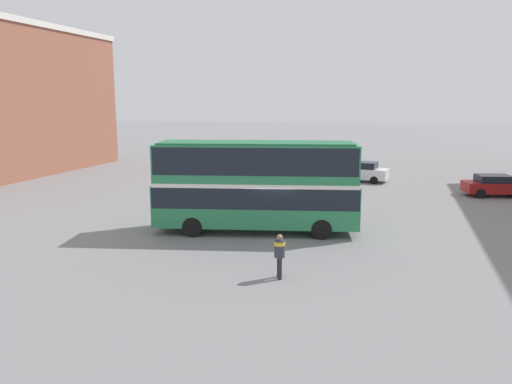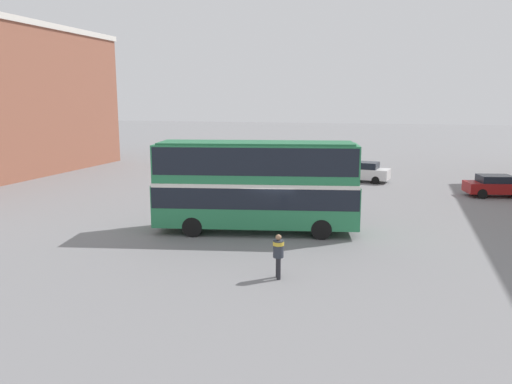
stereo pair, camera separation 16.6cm
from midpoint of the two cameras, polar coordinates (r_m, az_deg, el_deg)
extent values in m
plane|color=slate|center=(25.26, 1.69, -4.80)|extent=(240.00, 240.00, 0.00)
cube|color=#287A4C|center=(25.30, -0.19, -1.33)|extent=(10.50, 4.61, 2.10)
cube|color=#287A4C|center=(24.96, -0.19, 3.26)|extent=(10.33, 4.51, 1.98)
cube|color=black|center=(25.20, -0.19, -0.27)|extent=(10.40, 4.62, 1.03)
cube|color=black|center=(24.93, -0.19, 3.80)|extent=(10.19, 4.51, 1.34)
cube|color=silver|center=(25.10, -0.19, 1.09)|extent=(10.40, 4.62, 0.20)
cube|color=#226841|center=(24.85, -0.19, 5.64)|extent=(9.84, 4.24, 0.10)
cylinder|color=black|center=(26.62, 7.02, -2.97)|extent=(1.04, 0.50, 1.00)
cylinder|color=black|center=(24.37, 7.29, -4.24)|extent=(1.04, 0.50, 1.00)
cylinder|color=black|center=(27.02, -6.48, -2.75)|extent=(1.04, 0.50, 1.00)
cylinder|color=black|center=(24.81, -7.46, -3.98)|extent=(1.04, 0.50, 1.00)
cylinder|color=#232328|center=(18.95, 2.49, -8.77)|extent=(0.16, 0.16, 0.83)
cylinder|color=#232328|center=(19.19, 2.39, -8.51)|extent=(0.16, 0.16, 0.83)
cylinder|color=#2D333D|center=(18.84, 2.46, -6.50)|extent=(0.51, 0.51, 0.66)
cylinder|color=gold|center=(18.78, 2.46, -5.88)|extent=(0.54, 0.54, 0.14)
sphere|color=#936B4C|center=(18.71, 2.47, -5.19)|extent=(0.23, 0.23, 0.23)
cube|color=maroon|center=(38.58, 25.56, 0.51)|extent=(4.49, 2.68, 0.73)
cube|color=black|center=(38.43, 25.40, 1.41)|extent=(2.49, 2.06, 0.49)
cylinder|color=black|center=(39.88, 26.81, 0.25)|extent=(0.71, 0.36, 0.68)
cylinder|color=black|center=(38.90, 23.30, 0.29)|extent=(0.71, 0.36, 0.68)
cylinder|color=black|center=(37.41, 24.15, -0.15)|extent=(0.71, 0.36, 0.68)
cube|color=silver|center=(42.11, 11.60, 2.14)|extent=(4.82, 2.53, 0.84)
cube|color=black|center=(41.98, 11.88, 3.04)|extent=(2.62, 2.01, 0.53)
cylinder|color=black|center=(41.72, 9.42, 1.61)|extent=(0.65, 0.31, 0.62)
cylinder|color=black|center=(43.30, 10.01, 1.92)|extent=(0.65, 0.31, 0.62)
cylinder|color=black|center=(41.07, 13.24, 1.34)|extent=(0.65, 0.31, 0.62)
cylinder|color=black|center=(42.68, 13.70, 1.66)|extent=(0.65, 0.31, 0.62)
camera|label=1|loc=(0.08, -90.19, -0.04)|focal=35.00mm
camera|label=2|loc=(0.08, 89.81, 0.04)|focal=35.00mm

